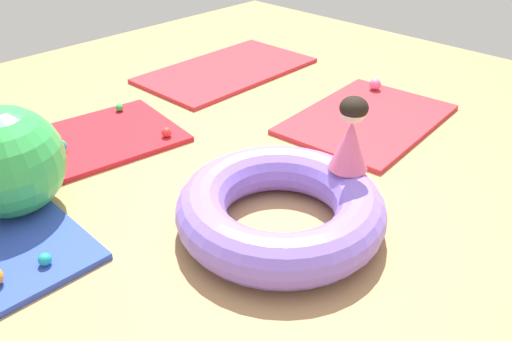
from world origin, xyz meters
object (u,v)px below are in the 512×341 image
Objects in this scene: play_ball_teal at (60,146)px; play_ball_red at (167,132)px; play_ball_pink at (375,84)px; inflatable_cushion at (280,209)px; play_ball_teal_second at (45,259)px; child_in_pink at (351,135)px; exercise_ball_large at (7,162)px; play_ball_green at (119,108)px.

play_ball_red is at bearing -27.27° from play_ball_teal.
inflatable_cushion is at bearing -160.91° from play_ball_pink.
inflatable_cushion is at bearing -99.19° from play_ball_red.
play_ball_teal_second is (-3.33, -0.09, -0.02)m from play_ball_pink.
play_ball_teal is (-0.93, 1.90, -0.43)m from child_in_pink.
play_ball_teal reaches higher than play_ball_teal_second.
play_ball_pink is at bearing 1.52° from play_ball_teal_second.
inflatable_cushion is at bearing -74.72° from play_ball_teal.
play_ball_teal is at bearing 39.05° from exercise_ball_large.
play_ball_pink is (1.94, -1.31, 0.02)m from play_ball_green.
child_in_pink is at bearing -63.89° from play_ball_teal.
child_in_pink is 4.28× the size of play_ball_pink.
play_ball_pink is at bearing -18.08° from play_ball_red.
child_in_pink is (0.45, -0.14, 0.38)m from inflatable_cushion.
play_ball_pink is (1.73, 0.90, -0.43)m from child_in_pink.
play_ball_green is 2.34m from play_ball_pink.
play_ball_green is (0.72, 0.31, -0.02)m from play_ball_teal.
play_ball_red is (-0.23, 1.53, -0.45)m from child_in_pink.
play_ball_pink reaches higher than play_ball_teal_second.
play_ball_pink reaches higher than play_ball_green.
play_ball_green is 0.61× the size of play_ball_pink.
child_in_pink is at bearing -17.62° from inflatable_cushion.
child_in_pink reaches higher than play_ball_red.
play_ball_teal is at bearing -2.67° from child_in_pink.
play_ball_green is 1.46m from exercise_ball_large.
play_ball_green is 1.97m from play_ball_teal_second.
child_in_pink is 4.46× the size of play_ball_teal.
inflatable_cushion is 1.82m from play_ball_teal.
play_ball_teal_second reaches higher than play_ball_green.
play_ball_pink reaches higher than play_ball_red.
child_in_pink is 2.26m from play_ball_green.
inflatable_cushion reaches higher than play_ball_green.
play_ball_teal is 0.96× the size of play_ball_pink.
play_ball_teal is 1.56× the size of play_ball_green.
play_ball_red is at bearing 161.92° from play_ball_pink.
play_ball_teal is at bearing 105.28° from inflatable_cushion.
play_ball_pink is (2.66, -1.00, 0.00)m from play_ball_teal.
play_ball_pink is at bearing 19.09° from inflatable_cushion.
play_ball_teal is (-0.48, 1.75, -0.06)m from inflatable_cushion.
child_in_pink is at bearing -45.66° from exercise_ball_large.
play_ball_red is (-1.95, 0.64, -0.01)m from play_ball_pink.
play_ball_teal_second is (-1.39, -1.40, 0.00)m from play_ball_green.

